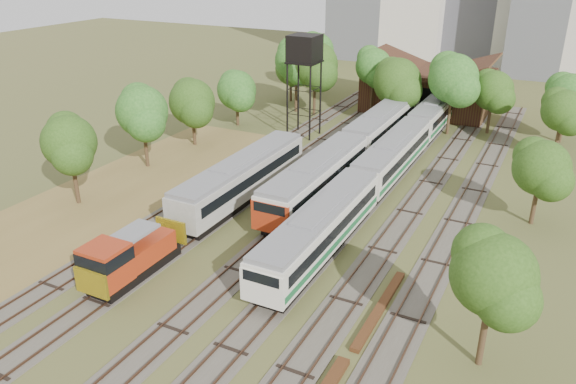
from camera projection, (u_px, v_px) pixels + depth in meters
The scene contains 14 objects.
ground at pixel (166, 374), 29.46m from camera, with size 240.00×240.00×0.00m, color #475123.
dry_grass_patch at pixel (46, 236), 43.47m from camera, with size 14.00×60.00×0.04m, color brown.
tracks at pixel (337, 197), 50.12m from camera, with size 24.60×80.00×0.19m.
railcar_red_set at pixel (353, 150), 55.75m from camera, with size 3.16×34.58×3.91m.
railcar_green_set at pixel (393, 156), 54.51m from camera, with size 2.96×52.07×3.65m.
railcar_rear at pixel (423, 94), 78.08m from camera, with size 2.81×16.08×3.47m.
shunter_locomotive at pixel (126, 259), 37.12m from camera, with size 2.63×8.10×3.44m.
old_grey_coach at pixel (242, 178), 49.08m from camera, with size 3.04×18.00×3.76m.
water_tower at pixel (305, 51), 62.91m from camera, with size 3.37×3.37×11.65m.
rail_pile_far at pixel (380, 308), 34.57m from camera, with size 0.56×8.90×0.29m, color #542F18.
maintenance_shed at pixel (428, 89), 76.01m from camera, with size 16.45×11.55×7.58m.
tree_band_left at pixel (181, 107), 58.97m from camera, with size 8.28×73.91×8.89m.
tree_band_far at pixel (396, 75), 68.73m from camera, with size 38.09×8.67×9.70m.
tree_band_right at pixel (540, 167), 42.68m from camera, with size 5.77×40.52×7.75m.
Camera 1 is at (16.23, -17.70, 20.60)m, focal length 35.00 mm.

